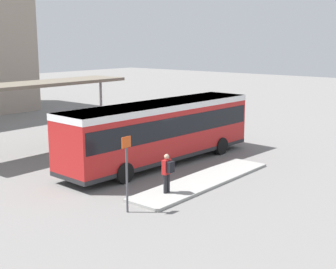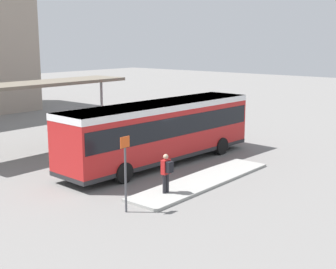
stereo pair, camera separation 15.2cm
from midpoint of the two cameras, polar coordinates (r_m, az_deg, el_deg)
name	(u,v)px [view 2 (the right image)]	position (r m, az deg, el deg)	size (l,w,h in m)	color
ground_plane	(161,163)	(23.80, -0.70, -3.49)	(120.00, 120.00, 0.00)	slate
curb_island	(203,181)	(20.71, 4.46, -5.64)	(8.22, 1.80, 0.12)	#9E9E99
city_bus	(161,128)	(23.41, -0.70, 0.80)	(11.62, 3.02, 3.08)	red
pedestrian_waiting	(167,171)	(18.61, 0.06, -4.45)	(0.39, 0.40, 1.59)	#232328
bicycle_blue	(230,131)	(30.65, 7.65, 0.46)	(0.48, 1.60, 0.69)	black
bicycle_yellow	(220,130)	(30.93, 6.50, 0.59)	(0.48, 1.61, 0.69)	black
bicycle_orange	(211,129)	(31.25, 5.40, 0.70)	(0.48, 1.52, 0.66)	black
station_shelter	(37,85)	(26.60, -15.51, 5.82)	(10.97, 2.60, 3.88)	#706656
potted_planter_near_shelter	(95,137)	(26.88, -8.69, -0.30)	(0.83, 0.83, 1.37)	slate
potted_planter_far_side	(126,135)	(27.63, -4.97, -0.04)	(0.92, 0.92, 1.28)	slate
platform_sign	(125,171)	(16.78, -4.95, -4.42)	(0.44, 0.08, 2.80)	#4C4C51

